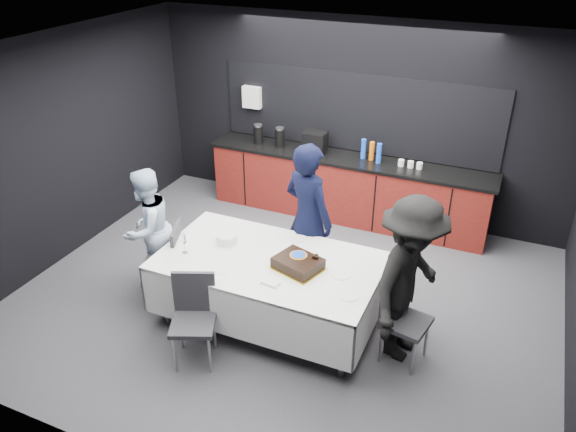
# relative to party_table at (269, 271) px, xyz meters

# --- Properties ---
(ground) EXTENTS (6.00, 6.00, 0.00)m
(ground) POSITION_rel_party_table_xyz_m (0.00, 0.40, -0.64)
(ground) COLOR #47464C
(ground) RESTS_ON ground
(room_shell) EXTENTS (6.04, 5.04, 2.82)m
(room_shell) POSITION_rel_party_table_xyz_m (0.00, 0.40, 1.22)
(room_shell) COLOR white
(room_shell) RESTS_ON ground
(kitchenette) EXTENTS (4.10, 0.64, 2.05)m
(kitchenette) POSITION_rel_party_table_xyz_m (-0.02, 2.62, -0.10)
(kitchenette) COLOR #5F130F
(kitchenette) RESTS_ON ground
(party_table) EXTENTS (2.32, 1.32, 0.78)m
(party_table) POSITION_rel_party_table_xyz_m (0.00, 0.00, 0.00)
(party_table) COLOR #99999E
(party_table) RESTS_ON ground
(cake_assembly) EXTENTS (0.57, 0.51, 0.16)m
(cake_assembly) POSITION_rel_party_table_xyz_m (0.34, -0.03, 0.20)
(cake_assembly) COLOR yellow
(cake_assembly) RESTS_ON party_table
(plate_stack) EXTENTS (0.23, 0.23, 0.10)m
(plate_stack) POSITION_rel_party_table_xyz_m (-0.57, 0.13, 0.19)
(plate_stack) COLOR white
(plate_stack) RESTS_ON party_table
(loose_plate_near) EXTENTS (0.21, 0.21, 0.01)m
(loose_plate_near) POSITION_rel_party_table_xyz_m (-0.37, -0.36, 0.14)
(loose_plate_near) COLOR white
(loose_plate_near) RESTS_ON party_table
(loose_plate_right_a) EXTENTS (0.20, 0.20, 0.01)m
(loose_plate_right_a) POSITION_rel_party_table_xyz_m (0.78, 0.04, 0.14)
(loose_plate_right_a) COLOR white
(loose_plate_right_a) RESTS_ON party_table
(loose_plate_right_b) EXTENTS (0.19, 0.19, 0.01)m
(loose_plate_right_b) POSITION_rel_party_table_xyz_m (0.97, -0.26, 0.14)
(loose_plate_right_b) COLOR white
(loose_plate_right_b) RESTS_ON party_table
(loose_plate_far) EXTENTS (0.20, 0.20, 0.01)m
(loose_plate_far) POSITION_rel_party_table_xyz_m (0.10, 0.52, 0.14)
(loose_plate_far) COLOR white
(loose_plate_far) RESTS_ON party_table
(fork_pile) EXTENTS (0.19, 0.13, 0.03)m
(fork_pile) POSITION_rel_party_table_xyz_m (0.20, -0.38, 0.15)
(fork_pile) COLOR white
(fork_pile) RESTS_ON party_table
(champagne_flute) EXTENTS (0.06, 0.06, 0.22)m
(champagne_flute) POSITION_rel_party_table_xyz_m (-0.88, -0.23, 0.30)
(champagne_flute) COLOR white
(champagne_flute) RESTS_ON party_table
(chair_left) EXTENTS (0.54, 0.54, 0.92)m
(chair_left) POSITION_rel_party_table_xyz_m (-1.23, -0.06, -0.11)
(chair_left) COLOR #2C2C31
(chair_left) RESTS_ON ground
(chair_right) EXTENTS (0.49, 0.49, 0.92)m
(chair_right) POSITION_rel_party_table_xyz_m (1.41, -0.00, -0.11)
(chair_right) COLOR #2C2C31
(chair_right) RESTS_ON ground
(chair_near) EXTENTS (0.55, 0.55, 0.92)m
(chair_near) POSITION_rel_party_table_xyz_m (-0.44, -0.80, -0.11)
(chair_near) COLOR #2C2C31
(chair_near) RESTS_ON ground
(person_center) EXTENTS (0.78, 0.65, 1.82)m
(person_center) POSITION_rel_party_table_xyz_m (0.13, 0.77, 0.27)
(person_center) COLOR black
(person_center) RESTS_ON ground
(person_left) EXTENTS (0.61, 0.76, 1.47)m
(person_left) POSITION_rel_party_table_xyz_m (-1.61, 0.10, 0.09)
(person_left) COLOR silver
(person_left) RESTS_ON ground
(person_right) EXTENTS (0.86, 1.24, 1.75)m
(person_right) POSITION_rel_party_table_xyz_m (1.45, 0.08, 0.23)
(person_right) COLOR black
(person_right) RESTS_ON ground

